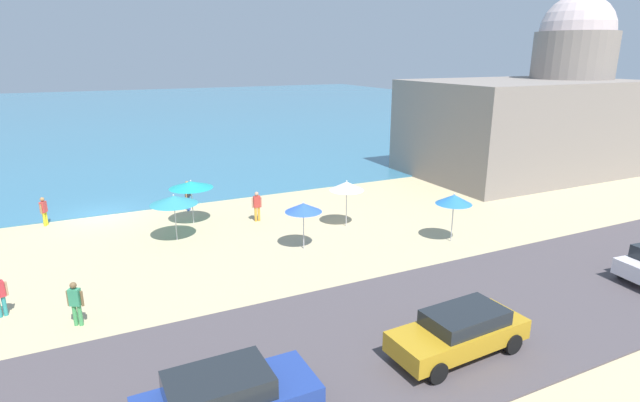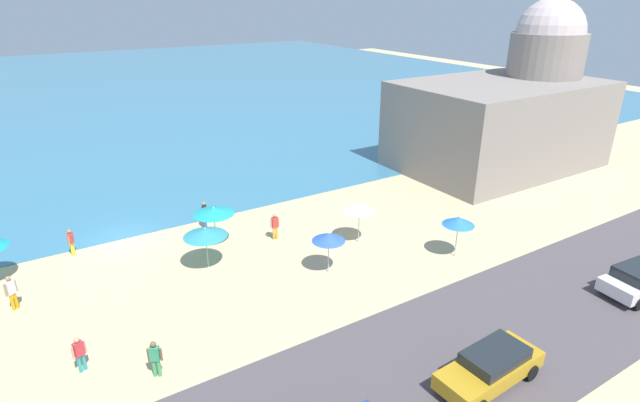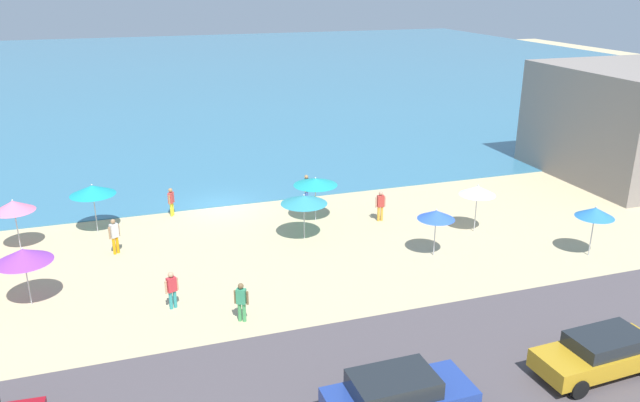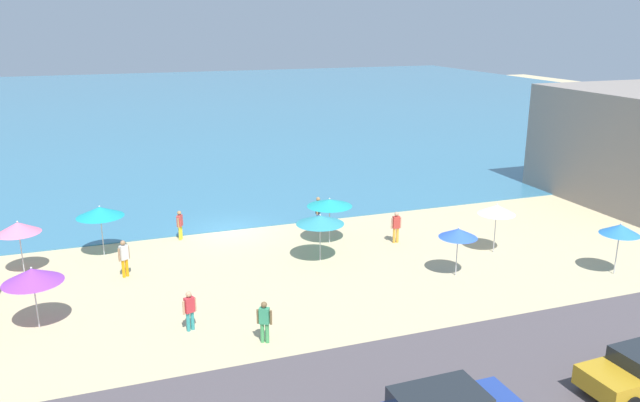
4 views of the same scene
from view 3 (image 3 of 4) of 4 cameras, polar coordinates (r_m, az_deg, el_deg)
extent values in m
plane|color=#C8B487|center=(35.90, -9.04, -0.53)|extent=(160.00, 160.00, 0.00)
cube|color=teal|center=(89.32, -15.20, 11.26)|extent=(150.00, 110.00, 0.05)
cube|color=#4E474B|center=(20.32, 0.08, -17.52)|extent=(80.00, 8.00, 0.06)
cylinder|color=#B2B2B7|center=(30.86, -1.46, -1.82)|extent=(0.05, 0.05, 1.92)
cone|color=teal|center=(30.47, -1.48, 0.13)|extent=(2.30, 2.30, 0.41)
sphere|color=silver|center=(30.39, -1.48, 0.55)|extent=(0.08, 0.08, 0.08)
cylinder|color=#B2B2B7|center=(29.54, 10.44, -3.23)|extent=(0.05, 0.05, 1.88)
cone|color=blue|center=(29.14, 10.58, -1.24)|extent=(1.73, 1.73, 0.41)
sphere|color=silver|center=(29.05, 10.61, -0.80)|extent=(0.08, 0.08, 0.08)
cylinder|color=#B2B2B7|center=(33.15, -0.41, -0.13)|extent=(0.05, 0.05, 2.05)
cone|color=teal|center=(32.77, -0.42, 1.77)|extent=(2.34, 2.34, 0.36)
sphere|color=silver|center=(32.71, -0.42, 2.12)|extent=(0.08, 0.08, 0.08)
cylinder|color=#B2B2B7|center=(32.95, -25.92, -2.39)|extent=(0.05, 0.05, 2.02)
cone|color=pink|center=(32.55, -26.24, -0.41)|extent=(1.93, 1.93, 0.51)
sphere|color=silver|center=(32.47, -26.32, 0.06)|extent=(0.08, 0.08, 0.08)
cylinder|color=#B2B2B7|center=(33.65, -19.85, -1.03)|extent=(0.05, 0.05, 2.08)
cone|color=teal|center=(33.26, -20.09, 0.95)|extent=(2.26, 2.26, 0.49)
sphere|color=silver|center=(33.18, -20.15, 1.40)|extent=(0.08, 0.08, 0.08)
cylinder|color=#B2B2B7|center=(31.67, 23.57, -2.93)|extent=(0.05, 0.05, 1.98)
cone|color=#2973C1|center=(31.27, 23.86, -0.96)|extent=(1.75, 1.75, 0.46)
sphere|color=silver|center=(31.19, 23.92, -0.51)|extent=(0.08, 0.08, 0.08)
cylinder|color=#B2B2B7|center=(32.68, 14.04, -1.05)|extent=(0.05, 0.05, 2.06)
cone|color=white|center=(32.28, 14.21, 0.95)|extent=(1.83, 1.83, 0.46)
sphere|color=silver|center=(32.20, 14.25, 1.39)|extent=(0.08, 0.08, 0.08)
cylinder|color=#B2B2B7|center=(27.41, -25.14, -6.76)|extent=(0.05, 0.05, 1.91)
cone|color=purple|center=(26.94, -25.51, -4.51)|extent=(2.19, 2.19, 0.54)
sphere|color=silver|center=(26.83, -25.60, -3.93)|extent=(0.08, 0.08, 0.08)
cylinder|color=#3F63BB|center=(35.75, -1.21, 0.37)|extent=(0.14, 0.14, 0.86)
cylinder|color=#3F63BB|center=(35.59, -1.29, 0.28)|extent=(0.14, 0.14, 0.86)
cube|color=#21262F|center=(35.42, -1.26, 1.50)|extent=(0.38, 0.42, 0.68)
sphere|color=#9B774C|center=(35.28, -1.26, 2.23)|extent=(0.22, 0.22, 0.22)
cylinder|color=#9B774C|center=(35.66, -1.15, 1.54)|extent=(0.09, 0.09, 0.61)
cylinder|color=#9B774C|center=(35.22, -1.36, 1.31)|extent=(0.09, 0.09, 0.61)
cylinder|color=teal|center=(25.54, -13.12, -8.71)|extent=(0.14, 0.14, 0.74)
cylinder|color=teal|center=(25.47, -13.48, -8.82)|extent=(0.14, 0.14, 0.74)
cube|color=#C63038|center=(25.20, -13.42, -7.43)|extent=(0.42, 0.34, 0.59)
sphere|color=tan|center=(25.01, -13.50, -6.57)|extent=(0.22, 0.22, 0.22)
cylinder|color=tan|center=(25.32, -12.93, -7.39)|extent=(0.09, 0.09, 0.53)
cylinder|color=tan|center=(25.13, -13.90, -7.68)|extent=(0.09, 0.09, 0.53)
cylinder|color=orange|center=(31.01, -18.03, -3.83)|extent=(0.14, 0.14, 0.84)
cylinder|color=orange|center=(30.93, -18.31, -3.92)|extent=(0.14, 0.14, 0.84)
cube|color=silver|center=(30.68, -18.32, -2.59)|extent=(0.42, 0.37, 0.67)
sphere|color=#9E7653|center=(30.52, -18.41, -1.78)|extent=(0.22, 0.22, 0.22)
cylinder|color=#9E7653|center=(30.81, -17.93, -2.55)|extent=(0.09, 0.09, 0.60)
cylinder|color=#9E7653|center=(30.59, -18.69, -2.80)|extent=(0.09, 0.09, 0.60)
cylinder|color=#419856|center=(24.13, -6.94, -10.08)|extent=(0.14, 0.14, 0.76)
cylinder|color=#419856|center=(24.18, -7.35, -10.03)|extent=(0.14, 0.14, 0.76)
cube|color=#359064|center=(23.83, -7.22, -8.63)|extent=(0.42, 0.37, 0.60)
sphere|color=brown|center=(23.63, -7.26, -7.72)|extent=(0.22, 0.22, 0.22)
cylinder|color=brown|center=(23.78, -6.66, -8.80)|extent=(0.09, 0.09, 0.54)
cylinder|color=brown|center=(23.92, -7.77, -8.68)|extent=(0.09, 0.09, 0.54)
cylinder|color=yellow|center=(35.07, -13.33, -0.68)|extent=(0.14, 0.14, 0.75)
cylinder|color=yellow|center=(34.92, -13.44, -0.78)|extent=(0.14, 0.14, 0.75)
cube|color=#C33D3A|center=(34.77, -13.47, 0.31)|extent=(0.36, 0.42, 0.59)
sphere|color=#A2774A|center=(34.63, -13.52, 0.97)|extent=(0.22, 0.22, 0.22)
cylinder|color=#A2774A|center=(34.99, -13.32, 0.36)|extent=(0.09, 0.09, 0.53)
cylinder|color=#A2774A|center=(34.58, -13.61, 0.10)|extent=(0.09, 0.09, 0.53)
cylinder|color=gold|center=(33.45, 5.37, -1.17)|extent=(0.14, 0.14, 0.80)
cylinder|color=gold|center=(33.51, 5.66, -1.15)|extent=(0.14, 0.14, 0.80)
cube|color=#B7362F|center=(33.23, 5.56, 0.00)|extent=(0.38, 0.25, 0.64)
sphere|color=tan|center=(33.08, 5.58, 0.73)|extent=(0.22, 0.22, 0.22)
cylinder|color=tan|center=(33.18, 5.16, -0.12)|extent=(0.09, 0.09, 0.57)
cylinder|color=tan|center=(33.32, 5.95, -0.05)|extent=(0.09, 0.09, 0.57)
cube|color=#B8881C|center=(22.83, 24.15, -12.83)|extent=(4.48, 1.89, 0.63)
cube|color=#1E2328|center=(22.70, 24.74, -11.52)|extent=(2.53, 1.59, 0.46)
cylinder|color=black|center=(21.61, 22.58, -15.57)|extent=(0.65, 0.25, 0.64)
cylinder|color=black|center=(22.53, 19.83, -13.61)|extent=(0.65, 0.25, 0.64)
cylinder|color=black|center=(24.41, 25.30, -11.66)|extent=(0.65, 0.25, 0.64)
cube|color=navy|center=(19.30, 7.27, -17.55)|extent=(4.43, 1.86, 0.62)
cube|color=#1E2328|center=(18.87, 6.72, -16.29)|extent=(2.49, 1.62, 0.55)
cylinder|color=black|center=(20.68, 10.04, -15.91)|extent=(0.64, 0.23, 0.64)
cylinder|color=black|center=(19.61, 1.94, -17.82)|extent=(0.64, 0.23, 0.64)
camera|label=1|loc=(6.68, 29.54, -14.73)|focal=28.00mm
camera|label=2|loc=(4.82, -6.47, 34.65)|focal=28.00mm
camera|label=4|loc=(1.94, -57.41, -28.07)|focal=35.00mm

